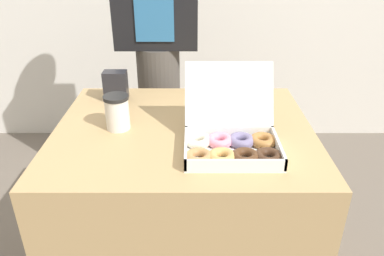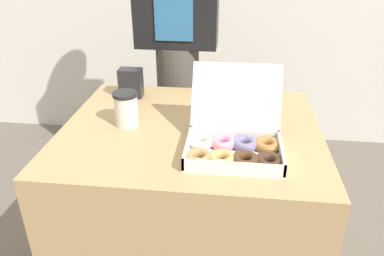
{
  "view_description": "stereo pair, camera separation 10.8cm",
  "coord_description": "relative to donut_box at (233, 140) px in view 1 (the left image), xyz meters",
  "views": [
    {
      "loc": [
        0.03,
        -1.15,
        1.33
      ],
      "look_at": [
        0.03,
        -0.18,
        0.84
      ],
      "focal_mm": 35.0,
      "sensor_mm": 36.0,
      "label": 1
    },
    {
      "loc": [
        0.14,
        -1.14,
        1.33
      ],
      "look_at": [
        0.03,
        -0.18,
        0.84
      ],
      "focal_mm": 35.0,
      "sensor_mm": 36.0,
      "label": 2
    }
  ],
  "objects": [
    {
      "name": "coffee_cup",
      "position": [
        -0.37,
        0.15,
        0.03
      ],
      "size": [
        0.08,
        0.08,
        0.12
      ],
      "color": "silver",
      "rests_on": "table"
    },
    {
      "name": "donut_box",
      "position": [
        0.0,
        0.0,
        0.0
      ],
      "size": [
        0.31,
        0.31,
        0.23
      ],
      "color": "white",
      "rests_on": "table"
    },
    {
      "name": "person_customer",
      "position": [
        -0.28,
        0.72,
        0.17
      ],
      "size": [
        0.37,
        0.23,
        1.68
      ],
      "color": "#4C4742",
      "rests_on": "ground_plane"
    },
    {
      "name": "napkin_holder",
      "position": [
        -0.42,
        0.4,
        0.02
      ],
      "size": [
        0.09,
        0.06,
        0.12
      ],
      "color": "#232328",
      "rests_on": "table"
    },
    {
      "name": "table",
      "position": [
        -0.15,
        0.15,
        -0.41
      ],
      "size": [
        0.88,
        0.74,
        0.74
      ],
      "color": "tan",
      "rests_on": "ground_plane"
    }
  ]
}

